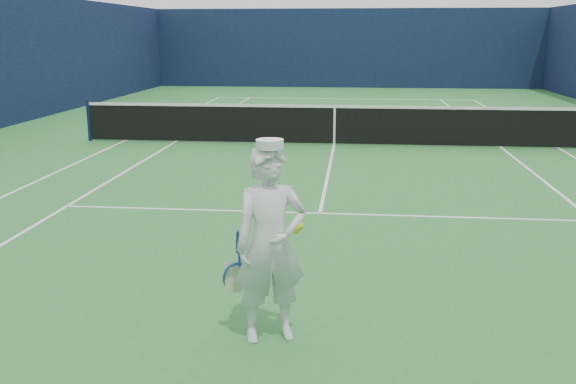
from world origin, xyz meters
name	(u,v)px	position (x,y,z in m)	size (l,w,h in m)	color
ground	(334,145)	(0.00, 0.00, 0.00)	(80.00, 80.00, 0.00)	#2B7232
court_markings	(334,145)	(0.00, 0.00, 0.00)	(11.03, 23.83, 0.01)	white
windscreen_fence	(336,64)	(0.00, 0.00, 2.00)	(20.12, 36.12, 4.00)	#0D1832
tennis_net	(334,123)	(0.00, 0.00, 0.55)	(12.88, 0.09, 1.07)	#141E4C
tennis_player	(270,244)	(-0.21, -10.64, 0.90)	(0.87, 0.62, 1.85)	white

